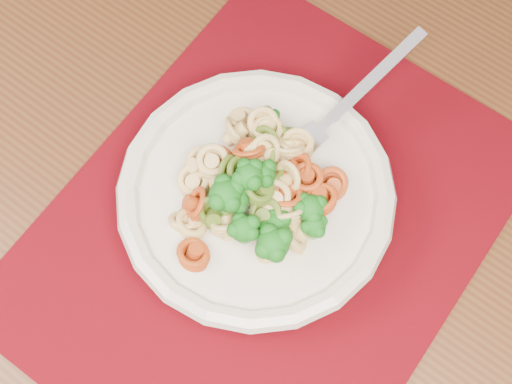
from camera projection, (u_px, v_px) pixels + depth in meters
dining_table at (212, 241)px, 0.74m from camera, size 1.81×1.47×0.78m
placemat at (267, 227)px, 0.65m from camera, size 0.54×0.48×0.00m
pasta_bowl at (256, 197)px, 0.63m from camera, size 0.24×0.24×0.05m
pasta_broccoli_heap at (256, 189)px, 0.61m from camera, size 0.21×0.21×0.06m
fork at (311, 139)px, 0.63m from camera, size 0.18×0.04×0.08m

